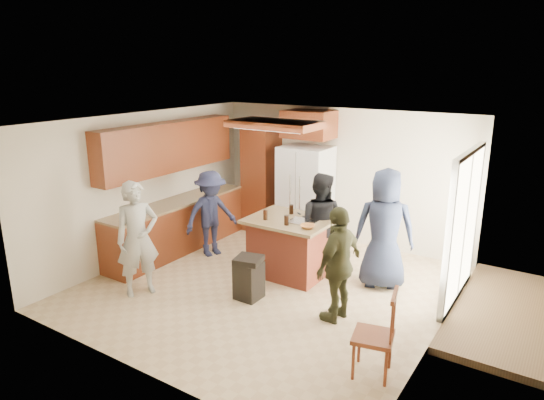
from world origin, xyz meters
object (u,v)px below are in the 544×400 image
Objects in this scene: refrigerator at (305,194)px; trash_bin at (249,277)px; spindle_chair at (375,337)px; person_side_right at (339,264)px; kitchen_island at (290,246)px; person_behind_right at (384,229)px; person_counter at (211,214)px; person_front_left at (138,239)px; person_behind_left at (320,223)px.

refrigerator is 2.67m from trash_bin.
spindle_chair is at bearing -18.29° from trash_bin.
person_side_right is at bearing -52.59° from refrigerator.
kitchen_island is at bearing 86.66° from trash_bin.
person_counter is (-2.97, -0.42, -0.16)m from person_behind_right.
person_side_right is 2.96m from person_counter.
person_front_left is at bearing -155.66° from person_counter.
person_front_left is 1.04× the size of person_behind_left.
kitchen_island is at bearing 40.32° from person_behind_left.
trash_bin is (1.52, -1.00, -0.44)m from person_counter.
person_counter reaches higher than kitchen_island.
person_front_left is at bearing -130.39° from kitchen_island.
spindle_chair is (2.17, -0.72, 0.13)m from trash_bin.
person_front_left is at bearing -64.46° from person_side_right.
person_behind_right is (2.89, 2.15, 0.07)m from person_front_left.
person_behind_right is 1.51m from kitchen_island.
person_behind_right reaches higher than person_front_left.
person_behind_left is 1.07m from person_behind_right.
person_side_right is at bearing 6.85° from trash_bin.
person_side_right is at bearing 116.62° from person_behind_left.
person_counter is 1.87m from trash_bin.
person_behind_right reaches higher than spindle_chair.
trash_bin is (0.52, -2.56, -0.58)m from refrigerator.
person_behind_left reaches higher than spindle_chair.
person_behind_left is at bearing -51.61° from refrigerator.
person_counter is 2.40× the size of trash_bin.
person_front_left reaches higher than trash_bin.
person_front_left reaches higher than person_behind_left.
person_behind_right is at bearing -29.86° from refrigerator.
kitchen_island is (-1.39, -0.39, -0.44)m from person_behind_right.
kitchen_island is at bearing -117.07° from person_side_right.
kitchen_island reaches higher than trash_bin.
person_behind_left is 0.91× the size of refrigerator.
person_front_left is 2.81m from person_behind_left.
person_behind_right is at bearing -178.21° from person_side_right.
person_behind_right is at bearing 170.40° from person_behind_left.
person_front_left is 0.93× the size of person_behind_right.
trash_bin is (1.43, 0.72, -0.52)m from person_front_left.
spindle_chair reaches higher than kitchen_island.
person_behind_right is 1.28m from person_side_right.
person_front_left is at bearing 16.24° from person_behind_right.
spindle_chair is at bearing -50.62° from refrigerator.
person_front_left is at bearing -105.62° from refrigerator.
person_behind_right is 3.00m from person_counter.
person_behind_left is 1.27× the size of kitchen_island.
person_side_right is 3.02m from refrigerator.
person_behind_left reaches higher than kitchen_island.
person_behind_right is 2.31m from spindle_chair.
refrigerator reaches higher than trash_bin.
person_counter is (-1.90, -0.42, -0.06)m from person_behind_left.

